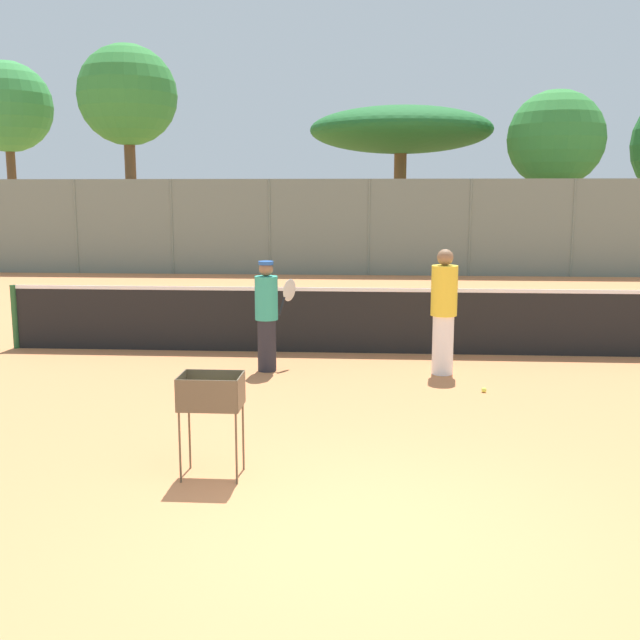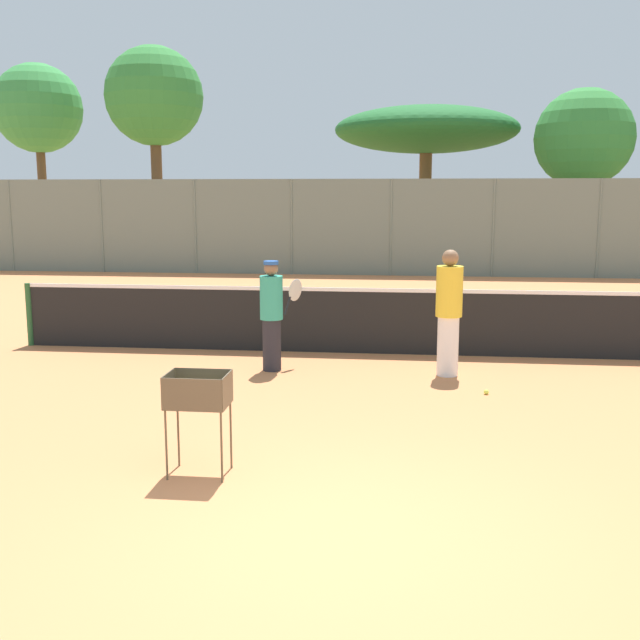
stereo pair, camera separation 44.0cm
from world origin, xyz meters
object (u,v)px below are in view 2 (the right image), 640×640
at_px(player_white_outfit, 272,314).
at_px(parked_car, 566,246).
at_px(tennis_net, 373,320).
at_px(ball_cart, 198,399).
at_px(player_red_cap, 449,311).

height_order(player_white_outfit, parked_car, player_white_outfit).
relative_size(tennis_net, player_white_outfit, 7.33).
bearing_deg(player_white_outfit, ball_cart, -145.39).
relative_size(ball_cart, parked_car, 0.23).
relative_size(player_white_outfit, player_red_cap, 0.90).
bearing_deg(player_red_cap, parked_car, -8.10).
bearing_deg(parked_car, ball_cart, -109.30).
bearing_deg(tennis_net, ball_cart, -103.86).
distance_m(ball_cart, parked_car, 23.24).
bearing_deg(player_red_cap, ball_cart, 157.40).
bearing_deg(player_white_outfit, parked_car, 10.12).
height_order(tennis_net, player_white_outfit, player_white_outfit).
height_order(player_white_outfit, ball_cart, player_white_outfit).
bearing_deg(parked_car, player_red_cap, -106.31).
distance_m(player_white_outfit, parked_car, 19.38).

